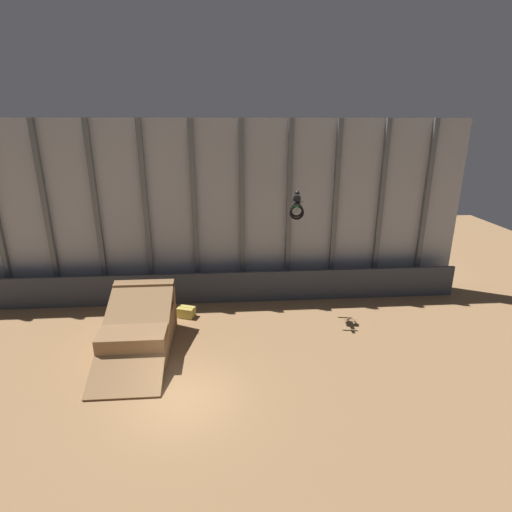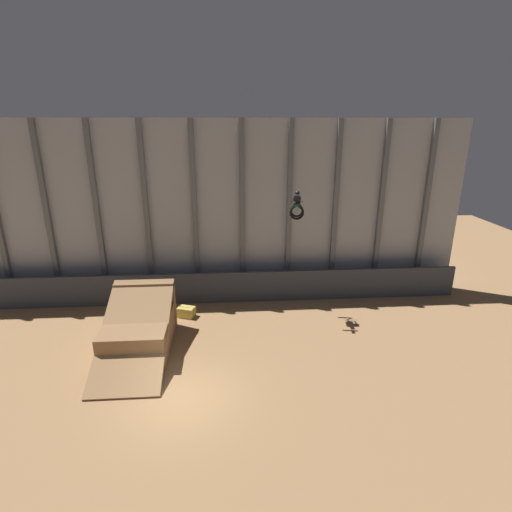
{
  "view_description": "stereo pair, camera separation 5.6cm",
  "coord_description": "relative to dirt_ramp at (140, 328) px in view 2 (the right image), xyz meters",
  "views": [
    {
      "loc": [
        1.84,
        -13.17,
        10.28
      ],
      "look_at": [
        3.28,
        5.88,
        3.82
      ],
      "focal_mm": 28.0,
      "sensor_mm": 36.0,
      "label": 1
    },
    {
      "loc": [
        1.89,
        -13.17,
        10.28
      ],
      "look_at": [
        3.28,
        5.88,
        3.82
      ],
      "focal_mm": 28.0,
      "sensor_mm": 36.0,
      "label": 2
    }
  ],
  "objects": [
    {
      "name": "lower_barrier",
      "position": [
        2.41,
        4.6,
        0.02
      ],
      "size": [
        31.36,
        0.2,
        1.87
      ],
      "color": "#383D47",
      "rests_on": "ground_plane"
    },
    {
      "name": "dirt_ramp",
      "position": [
        0.0,
        0.0,
        0.0
      ],
      "size": [
        3.0,
        6.05,
        2.73
      ],
      "color": "#966F48",
      "rests_on": "ground_plane"
    },
    {
      "name": "hay_bale_trackside",
      "position": [
        1.9,
        2.81,
        -0.63
      ],
      "size": [
        1.05,
        0.87,
        0.57
      ],
      "rotation": [
        0.0,
        0.0,
        2.8
      ],
      "color": "#CCB751",
      "rests_on": "ground_plane"
    },
    {
      "name": "ground_plane",
      "position": [
        2.41,
        -4.13,
        -0.91
      ],
      "size": [
        60.0,
        60.0,
        0.0
      ],
      "primitive_type": "plane",
      "color": "#9E754C"
    },
    {
      "name": "arena_back_wall",
      "position": [
        2.41,
        5.78,
        4.32
      ],
      "size": [
        32.0,
        0.4,
        10.47
      ],
      "color": "#A3A8B2",
      "rests_on": "ground_plane"
    },
    {
      "name": "rider_bike_solo",
      "position": [
        7.88,
        2.78,
        5.17
      ],
      "size": [
        0.99,
        1.79,
        1.54
      ],
      "rotation": [
        -0.14,
        0.0,
        -0.17
      ],
      "color": "black"
    }
  ]
}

